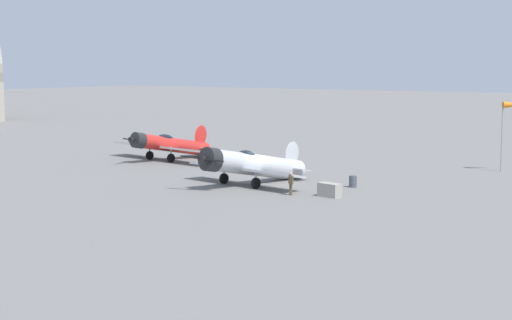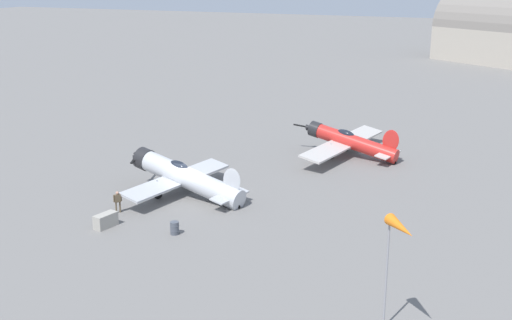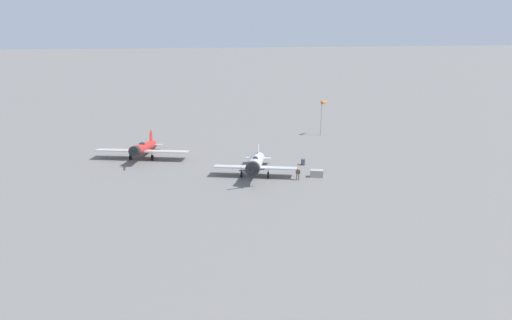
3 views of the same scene
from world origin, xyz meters
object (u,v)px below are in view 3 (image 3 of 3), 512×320
Objects in this scene: fuel_drum at (303,162)px; windsock_mast at (325,103)px; equipment_crate at (317,173)px; ground_crew_mechanic at (298,173)px; airplane_foreground at (256,164)px; airplane_mid_apron at (143,148)px.

windsock_mast reaches higher than fuel_drum.
fuel_drum is (-4.80, -0.76, -0.04)m from equipment_crate.
ground_crew_mechanic is 1.84× the size of fuel_drum.
airplane_foreground is 7.59m from fuel_drum.
airplane_foreground is at bearing -102.43° from equipment_crate.
airplane_mid_apron is at bearing -103.63° from fuel_drum.
windsock_mast is at bearing 163.60° from equipment_crate.
fuel_drum is at bearing -23.49° from windsock_mast.
equipment_crate is at bearing -16.40° from windsock_mast.
airplane_foreground reaches higher than fuel_drum.
airplane_foreground reaches higher than equipment_crate.
airplane_mid_apron is at bearing -108.14° from airplane_foreground.
equipment_crate is 4.86m from fuel_drum.
airplane_foreground is 0.80× the size of airplane_mid_apron.
airplane_foreground is 7.84m from equipment_crate.
airplane_mid_apron is at bearing -70.62° from windsock_mast.
ground_crew_mechanic is 0.90× the size of equipment_crate.
airplane_foreground is at bearing 101.14° from ground_crew_mechanic.
ground_crew_mechanic reaches higher than fuel_drum.
airplane_mid_apron reaches higher than equipment_crate.
ground_crew_mechanic is 2.74m from equipment_crate.
equipment_crate is at bearing 76.35° from airplane_mid_apron.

